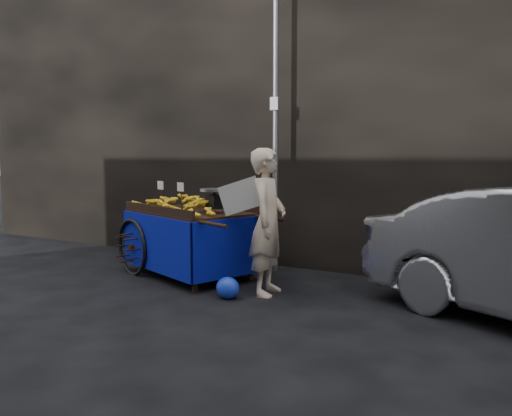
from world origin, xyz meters
The scene contains 6 objects.
ground centered at (0.00, 0.00, 0.00)m, with size 80.00×80.00×0.00m, color black.
building_wall centered at (0.39, 2.60, 2.50)m, with size 13.50×2.00×5.00m.
street_pole centered at (0.30, 1.30, 2.01)m, with size 0.12×0.10×4.00m.
banana_cart centered at (-0.64, 0.47, 0.82)m, with size 2.67×1.88×1.33m.
vendor centered at (0.79, 0.13, 0.88)m, with size 0.87×0.71×1.75m.
plastic_bag centered at (0.49, -0.29, 0.13)m, with size 0.29×0.23×0.26m, color #1B37CC.
Camera 1 is at (3.55, -5.09, 1.64)m, focal length 35.00 mm.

